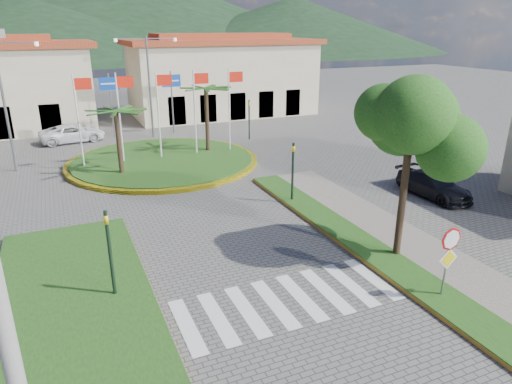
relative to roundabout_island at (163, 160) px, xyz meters
name	(u,v)px	position (x,y,z in m)	size (l,w,h in m)	color
ground	(355,380)	(0.00, -22.00, -0.17)	(160.00, 160.00, 0.00)	#5D5B59
sidewalk_right	(465,289)	(6.00, -20.00, -0.09)	(4.00, 28.00, 0.15)	gray
verge_right	(439,297)	(4.80, -20.00, -0.08)	(1.60, 28.00, 0.18)	#1C4914
median_left	(76,312)	(-6.50, -16.00, -0.08)	(5.00, 14.00, 0.18)	#1C4914
crosswalk	(285,301)	(0.00, -18.00, -0.16)	(8.00, 3.00, 0.01)	silver
roundabout_island	(163,160)	(0.00, 0.00, 0.00)	(12.70, 12.70, 6.00)	yellow
stop_sign	(449,252)	(4.90, -20.04, 1.62)	(0.80, 0.11, 2.65)	slate
deciduous_tree	(411,130)	(5.50, -17.00, 5.01)	(3.60, 3.60, 6.80)	black
traffic_light_left	(109,246)	(-5.20, -15.50, 1.77)	(0.15, 0.18, 3.20)	black
traffic_light_right	(293,167)	(4.50, -10.00, 1.77)	(0.15, 0.18, 3.20)	black
traffic_light_far	(249,116)	(8.00, 4.00, 1.77)	(0.18, 0.15, 3.20)	black
direction_sign_west	(110,95)	(-2.00, 8.97, 3.36)	(1.60, 0.14, 5.20)	slate
direction_sign_east	(172,91)	(3.00, 8.97, 3.36)	(1.60, 0.14, 5.20)	slate
street_lamp_centre	(149,82)	(1.00, 8.00, 4.33)	(4.80, 0.16, 8.00)	slate
street_lamp_west	(4,100)	(-9.00, 2.00, 4.33)	(4.80, 0.16, 8.00)	slate
building_right	(222,76)	(10.00, 16.00, 3.73)	(19.08, 9.54, 8.05)	beige
hill_far_mid	(110,6)	(15.00, 138.00, 14.83)	(180.00, 180.00, 30.00)	black
hill_far_east	(293,25)	(70.00, 113.00, 8.83)	(120.00, 120.00, 18.00)	black
hill_near_back	(27,29)	(-10.00, 108.00, 7.83)	(110.00, 110.00, 16.00)	black
white_van	(72,133)	(-5.23, 8.84, 0.51)	(2.27, 4.92, 1.37)	white
car_dark_a	(43,126)	(-7.36, 13.69, 0.39)	(1.31, 3.26, 1.11)	black
car_dark_b	(169,118)	(3.42, 12.59, 0.39)	(1.19, 3.43, 1.13)	black
car_side_right	(434,185)	(11.91, -12.26, 0.48)	(1.81, 4.45, 1.29)	black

